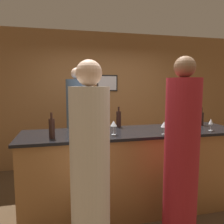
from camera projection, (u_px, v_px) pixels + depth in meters
ground_plane at (132, 208)px, 3.05m from camera, size 14.00×14.00×0.00m
back_wall at (105, 99)px, 4.69m from camera, size 8.00×0.08×2.80m
bar_counter at (132, 170)px, 2.98m from camera, size 2.92×0.79×1.10m
bartender at (78, 131)px, 3.69m from camera, size 0.37×0.37×1.99m
guest_0 at (90, 175)px, 1.97m from camera, size 0.36×0.36×1.92m
guest_1 at (181, 160)px, 2.26m from camera, size 0.35×0.35×1.99m
wine_bottle_0 at (52, 128)px, 2.50m from camera, size 0.07×0.07×0.30m
wine_bottle_1 at (119, 119)px, 3.18m from camera, size 0.07×0.07×0.30m
wine_bottle_2 at (201, 118)px, 3.33m from camera, size 0.07×0.07×0.27m
ice_bucket at (83, 125)px, 2.86m from camera, size 0.18×0.18×0.18m
wine_glass_0 at (211, 122)px, 2.92m from camera, size 0.06×0.06×0.16m
wine_glass_1 at (164, 125)px, 2.69m from camera, size 0.08×0.08×0.16m
wine_glass_2 at (114, 124)px, 2.66m from camera, size 0.08×0.08×0.17m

